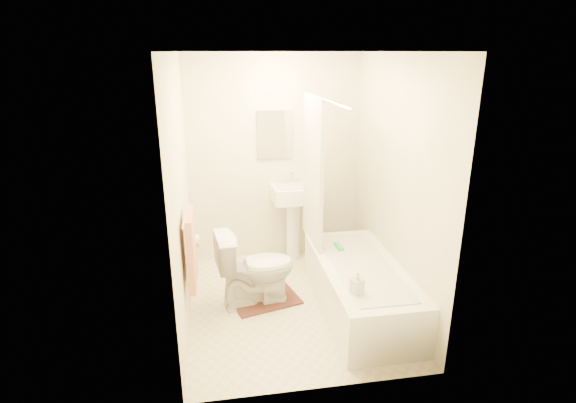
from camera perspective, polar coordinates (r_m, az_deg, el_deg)
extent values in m
plane|color=beige|center=(4.61, 0.52, -12.87)|extent=(2.40, 2.40, 0.00)
plane|color=white|center=(3.93, 0.63, 18.51)|extent=(2.40, 2.40, 0.00)
cube|color=beige|center=(5.26, -1.71, 5.32)|extent=(2.00, 0.02, 2.40)
cube|color=beige|center=(4.07, -13.44, 0.83)|extent=(0.02, 2.40, 2.40)
cube|color=beige|center=(4.39, 13.54, 2.13)|extent=(0.02, 2.40, 2.40)
cube|color=white|center=(5.18, -1.71, 8.51)|extent=(0.40, 0.03, 0.55)
cylinder|color=silver|center=(4.11, 4.59, 12.88)|extent=(0.03, 1.70, 0.03)
cube|color=silver|center=(4.64, 3.16, 3.74)|extent=(0.04, 0.80, 1.55)
cylinder|color=silver|center=(3.86, -12.95, -1.67)|extent=(0.02, 0.60, 0.02)
cube|color=#CC7266|center=(3.98, -12.19, -5.98)|extent=(0.06, 0.45, 0.66)
cylinder|color=white|center=(4.35, -11.94, -4.93)|extent=(0.11, 0.12, 0.12)
imported|color=white|center=(4.47, -4.16, -8.43)|extent=(0.82, 0.52, 0.75)
cube|color=#4C2F21|center=(4.68, -3.01, -12.19)|extent=(0.76, 0.64, 0.02)
imported|color=white|center=(3.83, 8.79, -10.20)|extent=(0.12, 0.12, 0.20)
cube|color=green|center=(4.67, 6.45, -5.71)|extent=(0.07, 0.18, 0.04)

